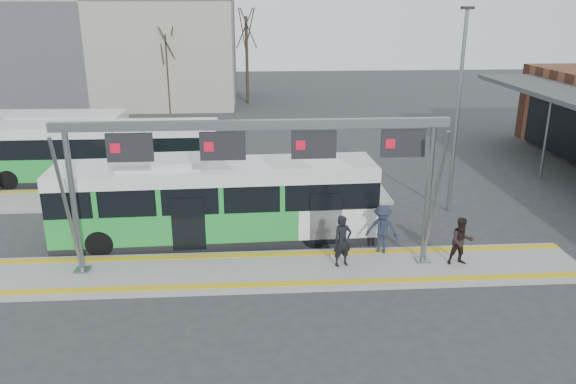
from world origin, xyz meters
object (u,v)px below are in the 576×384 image
passenger_c (382,229)px  hero_bus (216,202)px  gantry (258,152)px  passenger_a (343,241)px  passenger_b (461,241)px

passenger_c → hero_bus: bearing=-174.9°
gantry → passenger_a: (2.88, -0.13, -3.23)m
hero_bus → passenger_a: hero_bus is taller
gantry → passenger_b: (7.06, -0.31, -3.28)m
passenger_b → passenger_c: bearing=153.3°
gantry → passenger_a: 4.33m
hero_bus → passenger_c: bearing=-19.9°
hero_bus → passenger_a: bearing=-35.2°
gantry → passenger_b: bearing=-2.5°
gantry → hero_bus: 4.29m
hero_bus → passenger_c: 6.50m
hero_bus → passenger_b: hero_bus is taller
passenger_a → passenger_b: size_ratio=1.06×
passenger_a → passenger_c: (1.62, 0.98, -0.00)m
hero_bus → passenger_c: size_ratio=6.74×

